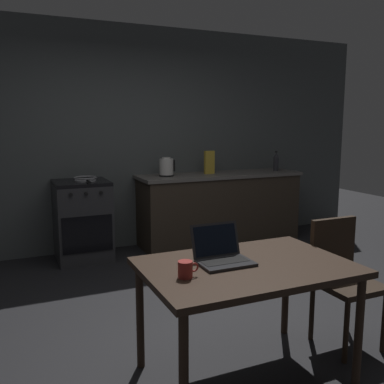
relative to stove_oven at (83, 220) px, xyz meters
name	(u,v)px	position (x,y,z in m)	size (l,w,h in m)	color
ground_plane	(201,321)	(0.57, -1.99, -0.46)	(12.00, 12.00, 0.00)	black
back_wall	(144,138)	(0.87, 0.35, 0.91)	(6.40, 0.10, 2.74)	#4C5152
kitchen_counter	(220,208)	(1.77, 0.00, 0.00)	(2.16, 0.64, 0.91)	#382D23
stove_oven	(83,220)	(0.00, 0.00, 0.00)	(0.60, 0.62, 0.91)	#2D2D30
dining_table	(246,275)	(0.51, -2.77, 0.20)	(1.25, 0.84, 0.73)	#332319
chair	(342,273)	(1.36, -2.67, 0.06)	(0.40, 0.40, 0.89)	#2D2116
laptop	(222,255)	(0.39, -2.68, 0.32)	(0.32, 0.28, 0.22)	#232326
electric_kettle	(166,167)	(1.03, 0.00, 0.57)	(0.20, 0.18, 0.23)	black
bottle	(276,162)	(2.61, -0.05, 0.58)	(0.07, 0.07, 0.27)	#2D2D33
frying_pan	(85,179)	(0.05, -0.03, 0.48)	(0.26, 0.43, 0.05)	gray
coffee_mug	(186,269)	(0.08, -2.83, 0.32)	(0.12, 0.08, 0.09)	#9E2D28
cereal_box	(209,162)	(1.63, 0.02, 0.61)	(0.13, 0.05, 0.29)	gold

